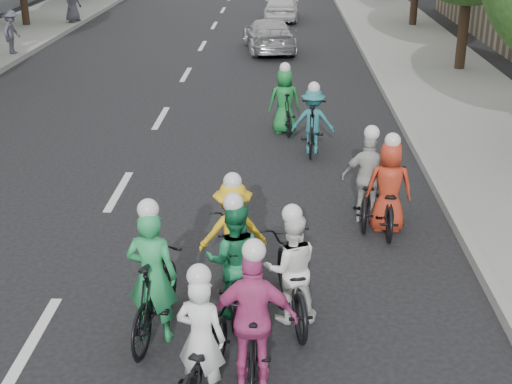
# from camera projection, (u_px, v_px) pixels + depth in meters

# --- Properties ---
(ground) EXTENTS (120.00, 120.00, 0.00)m
(ground) POSITION_uv_depth(u_px,v_px,m) (33.00, 341.00, 8.91)
(ground) COLOR black
(ground) RESTS_ON ground
(sidewalk_right) EXTENTS (4.00, 80.00, 0.15)m
(sidewalk_right) POSITION_uv_depth(u_px,v_px,m) (477.00, 118.00, 17.87)
(sidewalk_right) COLOR gray
(sidewalk_right) RESTS_ON ground
(curb_right) EXTENTS (0.18, 80.00, 0.18)m
(curb_right) POSITION_uv_depth(u_px,v_px,m) (399.00, 117.00, 17.93)
(curb_right) COLOR #999993
(curb_right) RESTS_ON ground
(cyclist_0) EXTENTS (0.92, 1.78, 1.64)m
(cyclist_0) POSITION_uv_depth(u_px,v_px,m) (202.00, 351.00, 7.78)
(cyclist_0) COLOR black
(cyclist_0) RESTS_ON ground
(cyclist_1) EXTENTS (0.78, 1.67, 1.72)m
(cyclist_1) POSITION_uv_depth(u_px,v_px,m) (234.00, 268.00, 9.32)
(cyclist_1) COLOR black
(cyclist_1) RESTS_ON ground
(cyclist_2) EXTENTS (1.07, 1.70, 1.66)m
(cyclist_2) POSITION_uv_depth(u_px,v_px,m) (233.00, 240.00, 10.19)
(cyclist_2) COLOR black
(cyclist_2) RESTS_ON ground
(cyclist_3) EXTENTS (0.97, 1.47, 1.80)m
(cyclist_3) POSITION_uv_depth(u_px,v_px,m) (254.00, 329.00, 7.94)
(cyclist_3) COLOR black
(cyclist_3) RESTS_ON ground
(cyclist_4) EXTENTS (0.78, 1.83, 1.69)m
(cyclist_4) POSITION_uv_depth(u_px,v_px,m) (388.00, 196.00, 11.79)
(cyclist_4) COLOR black
(cyclist_4) RESTS_ON ground
(cyclist_5) EXTENTS (0.76, 1.89, 1.88)m
(cyclist_5) POSITION_uv_depth(u_px,v_px,m) (154.00, 288.00, 8.80)
(cyclist_5) COLOR black
(cyclist_5) RESTS_ON ground
(cyclist_6) EXTENTS (1.00, 2.03, 1.63)m
(cyclist_6) POSITION_uv_depth(u_px,v_px,m) (291.00, 276.00, 9.24)
(cyclist_6) COLOR black
(cyclist_6) RESTS_ON ground
(cyclist_7) EXTENTS (0.97, 1.90, 1.58)m
(cyclist_7) POSITION_uv_depth(u_px,v_px,m) (313.00, 124.00, 15.49)
(cyclist_7) COLOR black
(cyclist_7) RESTS_ON ground
(cyclist_8) EXTENTS (0.97, 1.91, 1.71)m
(cyclist_8) POSITION_uv_depth(u_px,v_px,m) (368.00, 187.00, 12.13)
(cyclist_8) COLOR black
(cyclist_8) RESTS_ON ground
(cyclist_9) EXTENTS (0.83, 1.71, 1.68)m
(cyclist_9) POSITION_uv_depth(u_px,v_px,m) (284.00, 106.00, 16.86)
(cyclist_9) COLOR black
(cyclist_9) RESTS_ON ground
(follow_car_lead) EXTENTS (2.22, 4.28, 1.19)m
(follow_car_lead) POSITION_uv_depth(u_px,v_px,m) (269.00, 35.00, 26.25)
(follow_car_lead) COLOR #ABABAF
(follow_car_lead) RESTS_ON ground
(follow_car_trail) EXTENTS (1.64, 3.90, 1.32)m
(follow_car_trail) POSITION_uv_depth(u_px,v_px,m) (282.00, 6.00, 33.27)
(follow_car_trail) COLOR silver
(follow_car_trail) RESTS_ON ground
(spectator_0) EXTENTS (0.66, 1.03, 1.52)m
(spectator_0) POSITION_uv_depth(u_px,v_px,m) (12.00, 32.00, 24.99)
(spectator_0) COLOR #545462
(spectator_0) RESTS_ON sidewalk_left
(spectator_2) EXTENTS (0.85, 1.07, 1.92)m
(spectator_2) POSITION_uv_depth(u_px,v_px,m) (72.00, 0.00, 31.67)
(spectator_2) COLOR #4F4D5A
(spectator_2) RESTS_ON sidewalk_left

